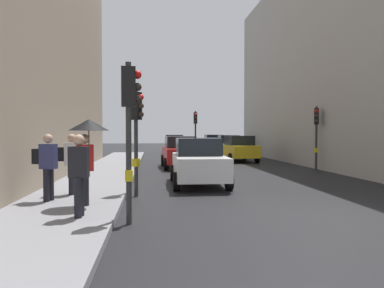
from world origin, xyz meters
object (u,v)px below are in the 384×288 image
at_px(pedestrian_with_black_backpack, 70,160).
at_px(pedestrian_with_grey_backpack, 47,163).
at_px(car_silver_hatchback, 174,144).
at_px(traffic_light_near_right, 137,123).
at_px(car_white_compact, 198,162).
at_px(pedestrian_in_dark_coat, 79,172).
at_px(traffic_light_far_median, 195,126).
at_px(car_blue_van, 213,143).
at_px(traffic_light_mid_street, 316,126).
at_px(car_yellow_taxi, 238,148).
at_px(car_green_estate, 228,145).
at_px(pedestrian_with_umbrella, 88,138).
at_px(car_red_sedan, 180,152).
at_px(traffic_light_near_left, 130,113).

xyz_separation_m(pedestrian_with_black_backpack, pedestrian_with_grey_backpack, (-0.39, -0.99, 0.00)).
distance_m(car_silver_hatchback, pedestrian_with_black_backpack, 24.35).
distance_m(traffic_light_near_right, pedestrian_with_grey_backpack, 2.87).
relative_size(car_white_compact, pedestrian_in_dark_coat, 2.39).
xyz_separation_m(traffic_light_far_median, car_silver_hatchback, (-1.16, 7.52, -1.60)).
distance_m(car_silver_hatchback, car_blue_van, 5.15).
height_order(traffic_light_mid_street, pedestrian_with_black_backpack, traffic_light_mid_street).
height_order(traffic_light_mid_street, car_yellow_taxi, traffic_light_mid_street).
height_order(traffic_light_far_median, car_blue_van, traffic_light_far_median).
bearing_deg(car_green_estate, pedestrian_with_umbrella, -110.30).
bearing_deg(car_green_estate, car_red_sedan, -114.84).
bearing_deg(car_silver_hatchback, traffic_light_near_right, -96.12).
relative_size(car_yellow_taxi, pedestrian_in_dark_coat, 2.44).
height_order(car_red_sedan, pedestrian_in_dark_coat, pedestrian_in_dark_coat).
xyz_separation_m(car_yellow_taxi, pedestrian_in_dark_coat, (-7.43, -16.73, 0.25)).
bearing_deg(pedestrian_in_dark_coat, pedestrian_with_umbrella, 91.89).
bearing_deg(car_green_estate, car_white_compact, -105.24).
relative_size(car_yellow_taxi, car_white_compact, 1.02).
relative_size(pedestrian_with_umbrella, pedestrian_in_dark_coat, 1.21).
bearing_deg(car_red_sedan, traffic_light_near_right, -102.37).
distance_m(pedestrian_with_umbrella, pedestrian_with_black_backpack, 1.93).
height_order(traffic_light_near_left, pedestrian_with_umbrella, traffic_light_near_left).
distance_m(traffic_light_mid_street, car_red_sedan, 7.45).
distance_m(traffic_light_far_median, pedestrian_with_black_backpack, 17.40).
distance_m(traffic_light_far_median, car_yellow_taxi, 4.09).
height_order(car_white_compact, pedestrian_with_grey_backpack, pedestrian_with_grey_backpack).
relative_size(traffic_light_near_right, pedestrian_with_umbrella, 1.54).
distance_m(traffic_light_mid_street, pedestrian_with_black_backpack, 13.18).
distance_m(car_silver_hatchback, car_white_compact, 21.24).
bearing_deg(car_silver_hatchback, car_yellow_taxi, -69.46).
xyz_separation_m(car_green_estate, pedestrian_with_black_backpack, (-8.93, -20.40, 0.29)).
relative_size(car_blue_van, car_green_estate, 0.99).
bearing_deg(car_white_compact, car_green_estate, 74.76).
bearing_deg(traffic_light_far_median, car_silver_hatchback, 98.79).
xyz_separation_m(traffic_light_near_left, pedestrian_with_black_backpack, (-1.91, 3.09, -1.23)).
relative_size(pedestrian_with_grey_backpack, pedestrian_in_dark_coat, 1.00).
relative_size(car_green_estate, pedestrian_with_grey_backpack, 2.41).
xyz_separation_m(car_red_sedan, car_yellow_taxi, (4.31, 4.12, 0.00)).
distance_m(car_blue_van, pedestrian_with_black_backpack, 28.26).
xyz_separation_m(traffic_light_far_median, pedestrian_with_grey_backpack, (-5.99, -17.42, -1.32)).
bearing_deg(traffic_light_near_left, traffic_light_near_right, 90.06).
relative_size(pedestrian_with_umbrella, pedestrian_with_grey_backpack, 1.21).
bearing_deg(car_blue_van, traffic_light_far_median, -106.27).
relative_size(traffic_light_near_right, car_white_compact, 0.78).
bearing_deg(car_silver_hatchback, pedestrian_with_black_backpack, -100.50).
bearing_deg(car_yellow_taxi, car_red_sedan, -136.31).
distance_m(traffic_light_mid_street, traffic_light_near_right, 11.39).
xyz_separation_m(traffic_light_near_right, car_yellow_taxi, (6.35, 13.42, -1.40)).
distance_m(traffic_light_near_left, pedestrian_with_black_backpack, 3.84).
xyz_separation_m(car_silver_hatchback, pedestrian_with_umbrella, (-3.66, -25.58, 0.96)).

